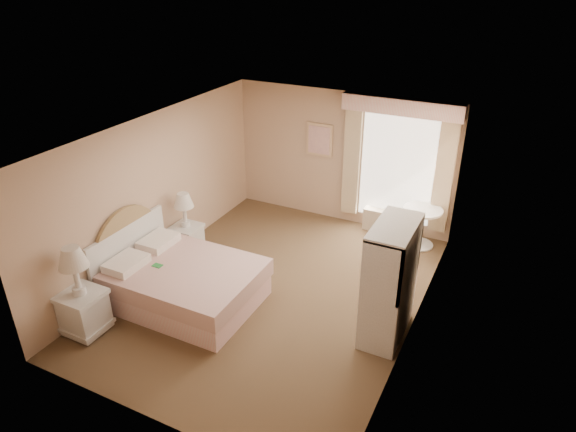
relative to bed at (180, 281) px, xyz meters
The scene contains 9 objects.
room 1.65m from the bed, 35.43° to the left, with size 4.21×5.51×2.51m.
window 4.20m from the bed, 57.82° to the left, with size 2.05×0.22×2.51m.
framed_art 3.78m from the bed, 79.15° to the left, with size 0.52×0.04×0.62m.
bed is the anchor object (origin of this frame).
nightstand_near 1.37m from the bed, 121.71° to the right, with size 0.54×0.54×1.30m.
nightstand_far 1.35m from the bed, 122.24° to the left, with size 0.46×0.46×1.12m.
round_table 4.24m from the bed, 49.07° to the left, with size 0.68×0.68×0.72m.
cafe_chair 3.50m from the bed, 45.71° to the left, with size 0.43×0.43×0.85m.
armoire 3.02m from the bed, 12.02° to the left, with size 0.50×1.00×1.66m.
Camera 1 is at (3.09, -5.72, 4.58)m, focal length 32.00 mm.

